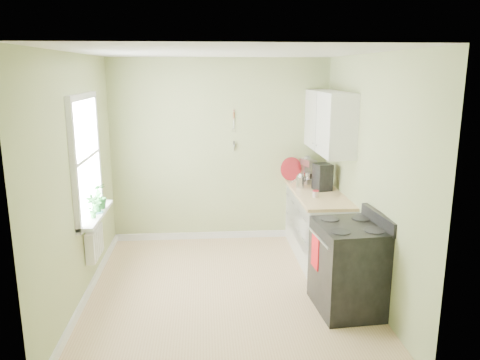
{
  "coord_description": "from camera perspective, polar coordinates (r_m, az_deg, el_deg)",
  "views": [
    {
      "loc": [
        -0.24,
        -5.02,
        2.51
      ],
      "look_at": [
        0.19,
        0.55,
        1.2
      ],
      "focal_mm": 35.0,
      "sensor_mm": 36.0,
      "label": 1
    }
  ],
  "objects": [
    {
      "name": "stove",
      "position": [
        5.19,
        13.15,
        -10.25
      ],
      "size": [
        0.74,
        0.82,
        1.07
      ],
      "color": "black",
      "rests_on": "floor"
    },
    {
      "name": "plant_a",
      "position": [
        5.48,
        -17.59,
        -3.07
      ],
      "size": [
        0.17,
        0.15,
        0.27
      ],
      "primitive_type": "imported",
      "rotation": [
        0.0,
        0.0,
        0.47
      ],
      "color": "#246728",
      "rests_on": "window_sill"
    },
    {
      "name": "plant_b",
      "position": [
        5.69,
        -17.09,
        -2.49
      ],
      "size": [
        0.15,
        0.17,
        0.26
      ],
      "primitive_type": "imported",
      "rotation": [
        0.0,
        0.0,
        1.78
      ],
      "color": "#246728",
      "rests_on": "window_sill"
    },
    {
      "name": "countertop",
      "position": [
        6.42,
        9.49,
        -1.64
      ],
      "size": [
        0.64,
        1.6,
        0.04
      ],
      "primitive_type": "cube",
      "color": "beige",
      "rests_on": "base_cabinets"
    },
    {
      "name": "floor",
      "position": [
        5.63,
        -1.58,
        -13.47
      ],
      "size": [
        3.2,
        3.6,
        0.02
      ],
      "primitive_type": "cube",
      "color": "tan",
      "rests_on": "ground"
    },
    {
      "name": "wall_utensils",
      "position": [
        6.88,
        -0.74,
        5.27
      ],
      "size": [
        0.02,
        0.14,
        0.58
      ],
      "color": "beige",
      "rests_on": "wall_back"
    },
    {
      "name": "wall_right",
      "position": [
        5.48,
        15.4,
        0.44
      ],
      "size": [
        0.02,
        3.6,
        2.7
      ],
      "primitive_type": "cube",
      "color": "#AFB97E",
      "rests_on": "floor"
    },
    {
      "name": "red_tray",
      "position": [
        7.01,
        6.25,
        1.36
      ],
      "size": [
        0.35,
        0.18,
        0.35
      ],
      "primitive_type": "cylinder",
      "rotation": [
        1.45,
        0.0,
        0.36
      ],
      "color": "#B3222A",
      "rests_on": "countertop"
    },
    {
      "name": "window_sill",
      "position": [
        5.71,
        -17.15,
        -4.04
      ],
      "size": [
        0.18,
        1.14,
        0.04
      ],
      "primitive_type": "cube",
      "color": "white",
      "rests_on": "wall_left"
    },
    {
      "name": "coffee_maker",
      "position": [
        6.5,
        9.99,
        0.29
      ],
      "size": [
        0.26,
        0.27,
        0.37
      ],
      "color": "black",
      "rests_on": "countertop"
    },
    {
      "name": "upper_cabinets",
      "position": [
        6.38,
        10.79,
        6.99
      ],
      "size": [
        0.35,
        1.4,
        0.8
      ],
      "primitive_type": "cube",
      "color": "white",
      "rests_on": "wall_right"
    },
    {
      "name": "base_cabinets",
      "position": [
        6.55,
        9.42,
        -5.48
      ],
      "size": [
        0.6,
        1.6,
        0.87
      ],
      "primitive_type": "cube",
      "color": "white",
      "rests_on": "floor"
    },
    {
      "name": "plant_c",
      "position": [
        5.83,
        -16.8,
        -1.9
      ],
      "size": [
        0.24,
        0.24,
        0.31
      ],
      "primitive_type": "imported",
      "rotation": [
        0.0,
        0.0,
        3.99
      ],
      "color": "#246728",
      "rests_on": "window_sill"
    },
    {
      "name": "wall_left",
      "position": [
        5.33,
        -19.22,
        -0.16
      ],
      "size": [
        0.02,
        3.6,
        2.7
      ],
      "primitive_type": "cube",
      "color": "#AFB97E",
      "rests_on": "floor"
    },
    {
      "name": "window",
      "position": [
        5.57,
        -18.35,
        2.56
      ],
      "size": [
        0.06,
        1.14,
        1.44
      ],
      "color": "white",
      "rests_on": "wall_left"
    },
    {
      "name": "radiator",
      "position": [
        5.77,
        -17.32,
        -7.32
      ],
      "size": [
        0.12,
        0.5,
        0.35
      ],
      "primitive_type": "cube",
      "color": "white",
      "rests_on": "wall_left"
    },
    {
      "name": "wall_back",
      "position": [
        6.93,
        -2.41,
        3.52
      ],
      "size": [
        3.2,
        0.02,
        2.7
      ],
      "primitive_type": "cube",
      "color": "#AFB97E",
      "rests_on": "floor"
    },
    {
      "name": "jar",
      "position": [
        6.16,
        9.19,
        -1.64
      ],
      "size": [
        0.08,
        0.08,
        0.09
      ],
      "color": "#BBA795",
      "rests_on": "countertop"
    },
    {
      "name": "stand_mixer",
      "position": [
        6.95,
        8.34,
        1.06
      ],
      "size": [
        0.25,
        0.34,
        0.38
      ],
      "color": "#B2B2B7",
      "rests_on": "countertop"
    },
    {
      "name": "ceiling",
      "position": [
        5.03,
        -1.78,
        15.42
      ],
      "size": [
        3.2,
        3.6,
        0.02
      ],
      "primitive_type": "cube",
      "color": "white",
      "rests_on": "wall_back"
    },
    {
      "name": "kettle",
      "position": [
        6.6,
        7.36,
        -0.08
      ],
      "size": [
        0.2,
        0.12,
        0.2
      ],
      "color": "silver",
      "rests_on": "countertop"
    }
  ]
}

